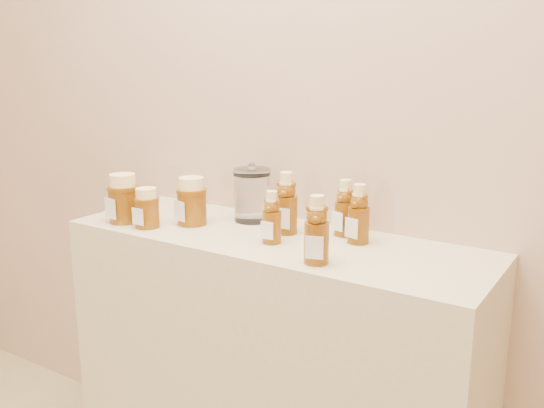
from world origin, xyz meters
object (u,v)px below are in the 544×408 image
Objects in this scene: honey_jar_left at (123,198)px; bear_bottle_front_left at (272,214)px; bear_bottle_back_left at (286,199)px; display_table at (273,384)px; glass_canister at (252,193)px.

bear_bottle_front_left is at bearing 19.47° from honey_jar_left.
bear_bottle_back_left is at bearing 31.03° from honey_jar_left.
bear_bottle_front_left is (0.03, -0.05, 0.53)m from display_table.
glass_canister is (0.31, 0.22, 0.01)m from honey_jar_left.
bear_bottle_back_left reaches higher than display_table.
bear_bottle_front_left reaches higher than honey_jar_left.
bear_bottle_back_left is 0.10m from bear_bottle_front_left.
honey_jar_left is at bearing -165.88° from display_table.
bear_bottle_front_left is 0.23m from glass_canister.
display_table is 0.53m from bear_bottle_front_left.
glass_canister is (-0.17, 0.15, 0.01)m from bear_bottle_front_left.
glass_canister is (-0.14, 0.10, 0.54)m from display_table.
bear_bottle_front_left is at bearing -91.70° from bear_bottle_back_left.
display_table is 6.99× the size of glass_canister.
honey_jar_left is 0.38m from glass_canister.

